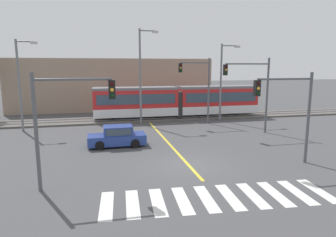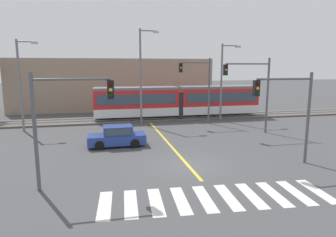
{
  "view_description": "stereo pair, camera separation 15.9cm",
  "coord_description": "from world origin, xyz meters",
  "px_view_note": "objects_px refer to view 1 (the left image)",
  "views": [
    {
      "loc": [
        -5.06,
        -16.47,
        5.85
      ],
      "look_at": [
        0.38,
        7.16,
        1.6
      ],
      "focal_mm": 32.0,
      "sensor_mm": 36.0,
      "label": 1
    },
    {
      "loc": [
        -4.9,
        -16.51,
        5.85
      ],
      "look_at": [
        0.38,
        7.16,
        1.6
      ],
      "focal_mm": 32.0,
      "sensor_mm": 36.0,
      "label": 2
    }
  ],
  "objects_px": {
    "traffic_light_mid_right": "(253,84)",
    "street_lamp_west": "(21,80)",
    "light_rail_tram": "(178,100)",
    "street_lamp_east": "(223,78)",
    "sedan_crossing": "(117,137)",
    "traffic_light_near_left": "(65,112)",
    "traffic_light_far_right": "(199,82)",
    "street_lamp_centre": "(142,72)",
    "traffic_light_near_right": "(290,104)"
  },
  "relations": [
    {
      "from": "traffic_light_mid_right",
      "to": "traffic_light_far_right",
      "type": "bearing_deg",
      "value": 120.57
    },
    {
      "from": "light_rail_tram",
      "to": "traffic_light_near_right",
      "type": "distance_m",
      "value": 17.26
    },
    {
      "from": "light_rail_tram",
      "to": "street_lamp_centre",
      "type": "relative_size",
      "value": 1.96
    },
    {
      "from": "traffic_light_far_right",
      "to": "street_lamp_east",
      "type": "distance_m",
      "value": 3.16
    },
    {
      "from": "sedan_crossing",
      "to": "street_lamp_east",
      "type": "xyz_separation_m",
      "value": [
        11.65,
        7.96,
        3.94
      ]
    },
    {
      "from": "traffic_light_near_left",
      "to": "traffic_light_far_right",
      "type": "relative_size",
      "value": 0.84
    },
    {
      "from": "traffic_light_near_left",
      "to": "street_lamp_east",
      "type": "xyz_separation_m",
      "value": [
        14.4,
        15.33,
        0.89
      ]
    },
    {
      "from": "traffic_light_near_left",
      "to": "traffic_light_near_right",
      "type": "height_order",
      "value": "traffic_light_near_left"
    },
    {
      "from": "traffic_light_mid_right",
      "to": "sedan_crossing",
      "type": "bearing_deg",
      "value": -171.96
    },
    {
      "from": "street_lamp_west",
      "to": "traffic_light_mid_right",
      "type": "bearing_deg",
      "value": -15.33
    },
    {
      "from": "traffic_light_far_right",
      "to": "street_lamp_west",
      "type": "height_order",
      "value": "street_lamp_west"
    },
    {
      "from": "light_rail_tram",
      "to": "traffic_light_far_right",
      "type": "distance_m",
      "value": 4.48
    },
    {
      "from": "street_lamp_west",
      "to": "street_lamp_centre",
      "type": "bearing_deg",
      "value": 4.65
    },
    {
      "from": "traffic_light_far_right",
      "to": "street_lamp_west",
      "type": "bearing_deg",
      "value": 179.43
    },
    {
      "from": "traffic_light_mid_right",
      "to": "light_rail_tram",
      "type": "bearing_deg",
      "value": 116.35
    },
    {
      "from": "street_lamp_east",
      "to": "traffic_light_near_left",
      "type": "bearing_deg",
      "value": -133.2
    },
    {
      "from": "traffic_light_near_right",
      "to": "street_lamp_east",
      "type": "bearing_deg",
      "value": 82.39
    },
    {
      "from": "light_rail_tram",
      "to": "traffic_light_far_right",
      "type": "bearing_deg",
      "value": -70.32
    },
    {
      "from": "light_rail_tram",
      "to": "street_lamp_west",
      "type": "height_order",
      "value": "street_lamp_west"
    },
    {
      "from": "traffic_light_near_left",
      "to": "street_lamp_east",
      "type": "height_order",
      "value": "street_lamp_east"
    },
    {
      "from": "sedan_crossing",
      "to": "street_lamp_west",
      "type": "xyz_separation_m",
      "value": [
        -7.88,
        7.05,
        3.91
      ]
    },
    {
      "from": "traffic_light_far_right",
      "to": "traffic_light_near_left",
      "type": "bearing_deg",
      "value": -128.75
    },
    {
      "from": "light_rail_tram",
      "to": "traffic_light_mid_right",
      "type": "bearing_deg",
      "value": -63.65
    },
    {
      "from": "light_rail_tram",
      "to": "traffic_light_near_right",
      "type": "relative_size",
      "value": 3.36
    },
    {
      "from": "light_rail_tram",
      "to": "traffic_light_near_left",
      "type": "distance_m",
      "value": 20.65
    },
    {
      "from": "sedan_crossing",
      "to": "traffic_light_mid_right",
      "type": "xyz_separation_m",
      "value": [
        11.78,
        1.66,
        3.62
      ]
    },
    {
      "from": "traffic_light_mid_right",
      "to": "street_lamp_west",
      "type": "xyz_separation_m",
      "value": [
        -19.66,
        5.39,
        0.3
      ]
    },
    {
      "from": "street_lamp_centre",
      "to": "traffic_light_mid_right",
      "type": "bearing_deg",
      "value": -35.64
    },
    {
      "from": "light_rail_tram",
      "to": "traffic_light_near_left",
      "type": "height_order",
      "value": "traffic_light_near_left"
    },
    {
      "from": "street_lamp_centre",
      "to": "traffic_light_near_right",
      "type": "bearing_deg",
      "value": -65.15
    },
    {
      "from": "light_rail_tram",
      "to": "street_lamp_east",
      "type": "bearing_deg",
      "value": -31.09
    },
    {
      "from": "traffic_light_near_left",
      "to": "street_lamp_east",
      "type": "bearing_deg",
      "value": 46.8
    },
    {
      "from": "traffic_light_near_left",
      "to": "street_lamp_west",
      "type": "xyz_separation_m",
      "value": [
        -5.12,
        14.43,
        0.86
      ]
    },
    {
      "from": "sedan_crossing",
      "to": "street_lamp_centre",
      "type": "xyz_separation_m",
      "value": [
        3.03,
        7.94,
        4.58
      ]
    },
    {
      "from": "sedan_crossing",
      "to": "traffic_light_near_left",
      "type": "bearing_deg",
      "value": -110.47
    },
    {
      "from": "sedan_crossing",
      "to": "traffic_light_mid_right",
      "type": "relative_size",
      "value": 0.64
    },
    {
      "from": "traffic_light_near_left",
      "to": "traffic_light_far_right",
      "type": "bearing_deg",
      "value": 51.25
    },
    {
      "from": "traffic_light_near_right",
      "to": "street_lamp_centre",
      "type": "bearing_deg",
      "value": 114.85
    },
    {
      "from": "street_lamp_west",
      "to": "street_lamp_east",
      "type": "bearing_deg",
      "value": 2.65
    },
    {
      "from": "sedan_crossing",
      "to": "street_lamp_east",
      "type": "height_order",
      "value": "street_lamp_east"
    },
    {
      "from": "sedan_crossing",
      "to": "street_lamp_centre",
      "type": "height_order",
      "value": "street_lamp_centre"
    },
    {
      "from": "sedan_crossing",
      "to": "street_lamp_west",
      "type": "height_order",
      "value": "street_lamp_west"
    },
    {
      "from": "sedan_crossing",
      "to": "street_lamp_centre",
      "type": "bearing_deg",
      "value": 69.13
    },
    {
      "from": "light_rail_tram",
      "to": "street_lamp_west",
      "type": "xyz_separation_m",
      "value": [
        -15.27,
        -3.47,
        2.56
      ]
    },
    {
      "from": "light_rail_tram",
      "to": "traffic_light_far_right",
      "type": "relative_size",
      "value": 2.77
    },
    {
      "from": "traffic_light_near_right",
      "to": "street_lamp_west",
      "type": "distance_m",
      "value": 22.23
    },
    {
      "from": "light_rail_tram",
      "to": "street_lamp_east",
      "type": "xyz_separation_m",
      "value": [
        4.25,
        -2.56,
        2.59
      ]
    },
    {
      "from": "traffic_light_mid_right",
      "to": "street_lamp_centre",
      "type": "xyz_separation_m",
      "value": [
        -8.76,
        6.28,
        0.96
      ]
    },
    {
      "from": "light_rail_tram",
      "to": "street_lamp_east",
      "type": "distance_m",
      "value": 5.6
    },
    {
      "from": "traffic_light_near_left",
      "to": "traffic_light_far_right",
      "type": "height_order",
      "value": "traffic_light_far_right"
    }
  ]
}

